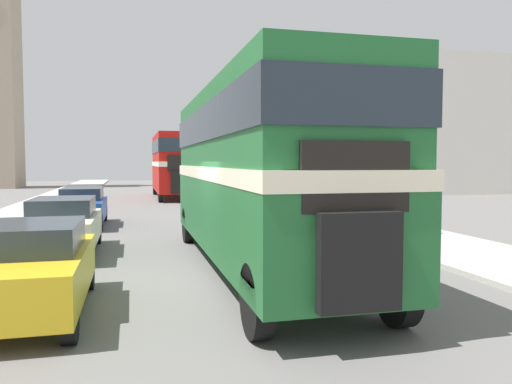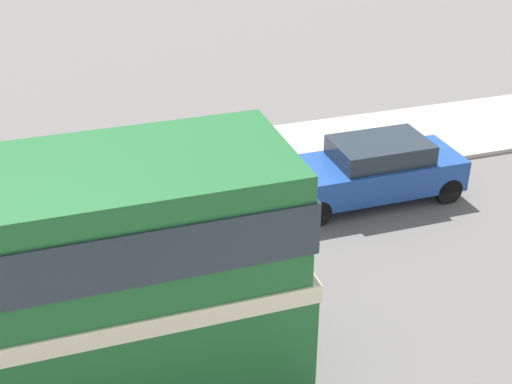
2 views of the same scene
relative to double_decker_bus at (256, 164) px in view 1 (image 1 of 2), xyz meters
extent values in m
plane|color=slate|center=(-0.78, -0.80, -2.45)|extent=(120.00, 120.00, 0.00)
cube|color=#B7B2A8|center=(5.97, -0.80, -2.39)|extent=(3.50, 120.00, 0.12)
cube|color=#1E602D|center=(0.00, 0.02, -1.15)|extent=(2.47, 10.59, 1.58)
cube|color=beige|center=(0.00, 0.02, -0.22)|extent=(2.50, 10.65, 0.29)
cube|color=#1E602D|center=(0.00, 0.02, 0.79)|extent=(2.42, 10.38, 1.73)
cube|color=#232D38|center=(0.00, 0.02, 0.88)|extent=(2.50, 10.49, 0.78)
cube|color=black|center=(0.00, -5.38, -1.23)|extent=(1.11, 0.20, 1.27)
cube|color=black|center=(0.00, -5.23, -0.16)|extent=(1.48, 0.12, 0.92)
cylinder|color=black|center=(-1.10, -4.42, -1.92)|extent=(0.28, 1.07, 1.07)
cylinder|color=black|center=(1.10, -4.42, -1.92)|extent=(0.28, 1.07, 1.07)
cylinder|color=black|center=(-1.10, 4.35, -1.92)|extent=(0.28, 1.07, 1.07)
cylinder|color=black|center=(1.10, 4.35, -1.92)|extent=(0.28, 1.07, 1.07)
cube|color=#B2140F|center=(0.08, 24.12, -1.09)|extent=(2.53, 9.51, 1.70)
cube|color=beige|center=(0.08, 24.12, -0.09)|extent=(2.56, 9.56, 0.31)
cube|color=#B2140F|center=(0.08, 24.12, 1.00)|extent=(2.48, 9.32, 1.86)
cube|color=#232D38|center=(0.08, 24.12, 1.09)|extent=(2.56, 9.42, 0.84)
cube|color=black|center=(0.08, 19.27, -1.18)|extent=(1.14, 0.20, 1.36)
cube|color=black|center=(0.08, 19.40, -0.03)|extent=(1.52, 0.12, 0.99)
cylinder|color=black|center=(-1.05, 20.23, -1.92)|extent=(0.28, 1.07, 1.07)
cylinder|color=black|center=(1.20, 20.23, -1.92)|extent=(0.28, 1.07, 1.07)
cylinder|color=black|center=(-1.05, 27.91, -1.92)|extent=(0.28, 1.07, 1.07)
cylinder|color=black|center=(1.20, 27.91, -1.92)|extent=(0.28, 1.07, 1.07)
cube|color=gold|center=(-4.44, -2.49, -1.80)|extent=(1.83, 3.92, 0.74)
cube|color=#232D38|center=(-4.44, -2.33, -1.20)|extent=(1.61, 2.04, 0.46)
cylinder|color=black|center=(-3.63, -4.00, -2.13)|extent=(0.20, 0.64, 0.64)
cylinder|color=black|center=(-3.63, -0.97, -2.13)|extent=(0.20, 0.64, 0.64)
cube|color=beige|center=(-4.60, 3.07, -1.79)|extent=(1.77, 4.22, 0.76)
cube|color=#232D38|center=(-4.60, 3.24, -1.17)|extent=(1.56, 2.19, 0.47)
cylinder|color=black|center=(-5.39, 1.41, -2.13)|extent=(0.20, 0.64, 0.64)
cylinder|color=black|center=(-3.82, 1.41, -2.13)|extent=(0.20, 0.64, 0.64)
cylinder|color=black|center=(-5.39, 4.73, -2.13)|extent=(0.20, 0.64, 0.64)
cylinder|color=black|center=(-3.82, 4.73, -2.13)|extent=(0.20, 0.64, 0.64)
cube|color=#1E479E|center=(-4.65, 9.17, -1.79)|extent=(1.67, 4.24, 0.75)
cube|color=#232D38|center=(-4.65, 9.34, -1.19)|extent=(1.47, 2.20, 0.46)
cylinder|color=black|center=(-5.39, 7.50, -2.13)|extent=(0.20, 0.64, 0.64)
cylinder|color=black|center=(-3.92, 7.50, -2.13)|extent=(0.20, 0.64, 0.64)
cylinder|color=black|center=(-5.39, 10.84, -2.13)|extent=(0.20, 0.64, 0.64)
cylinder|color=black|center=(-3.92, 10.84, -2.13)|extent=(0.20, 0.64, 0.64)
cylinder|color=#282833|center=(6.30, 3.34, -1.95)|extent=(0.15, 0.15, 0.77)
cylinder|color=#282833|center=(6.48, 3.34, -1.95)|extent=(0.15, 0.15, 0.77)
cylinder|color=navy|center=(6.39, 3.34, -1.25)|extent=(0.32, 0.32, 0.61)
sphere|color=beige|center=(6.39, 3.34, -0.84)|extent=(0.21, 0.21, 0.21)
cube|color=silver|center=(20.01, 26.53, 2.94)|extent=(21.74, 9.71, 10.80)
cube|color=gold|center=(9.08, 26.53, -0.08)|extent=(0.12, 9.22, 1.30)
camera|label=1|loc=(-2.78, -11.11, 0.03)|focal=35.00mm
camera|label=2|loc=(8.68, 1.91, 5.85)|focal=50.00mm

